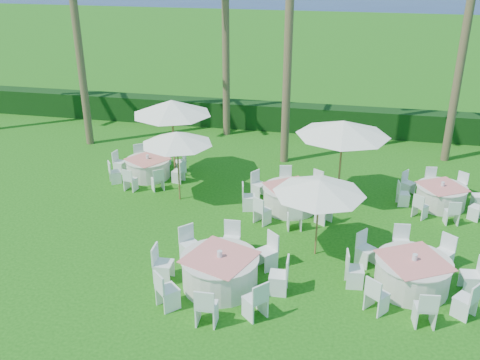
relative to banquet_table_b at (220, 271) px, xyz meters
The scene contains 14 objects.
ground 1.05m from the banquet_table_b, 62.44° to the left, with size 120.00×120.00×0.00m, color #16530E.
hedge 12.84m from the banquet_table_b, 88.06° to the left, with size 34.00×1.00×1.20m, color black.
banquet_table_b is the anchor object (origin of this frame).
banquet_table_c 4.86m from the banquet_table_b, 10.79° to the left, with size 3.34×3.34×1.00m.
banquet_table_d 7.56m from the banquet_table_b, 124.67° to the left, with size 2.90×2.90×0.89m.
banquet_table_e 4.85m from the banquet_table_b, 75.63° to the left, with size 3.15×3.15×0.95m.
banquet_table_f 8.51m from the banquet_table_b, 44.28° to the left, with size 2.88×2.88×0.88m.
umbrella_a 5.59m from the banquet_table_b, 119.01° to the left, with size 2.39×2.39×2.44m.
umbrella_b 3.47m from the banquet_table_b, 42.39° to the left, with size 2.54×2.54×2.29m.
umbrella_c 7.52m from the banquet_table_b, 117.42° to the left, with size 2.85×2.85×2.99m.
umbrella_d 6.64m from the banquet_table_b, 64.30° to the left, with size 3.08×3.08×2.85m.
palm_a 13.23m from the banquet_table_b, 131.60° to the left, with size 4.27×4.36×9.89m.
palm_b 12.60m from the banquet_table_b, 102.44° to the left, with size 4.28×4.35×8.29m.
palm_d 13.20m from the banquet_table_b, 56.58° to the left, with size 4.31×4.33×9.11m.
Camera 1 is at (2.43, -11.92, 8.08)m, focal length 40.00 mm.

